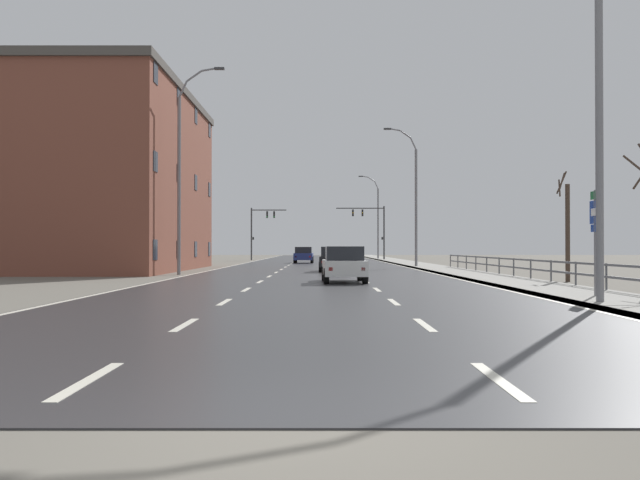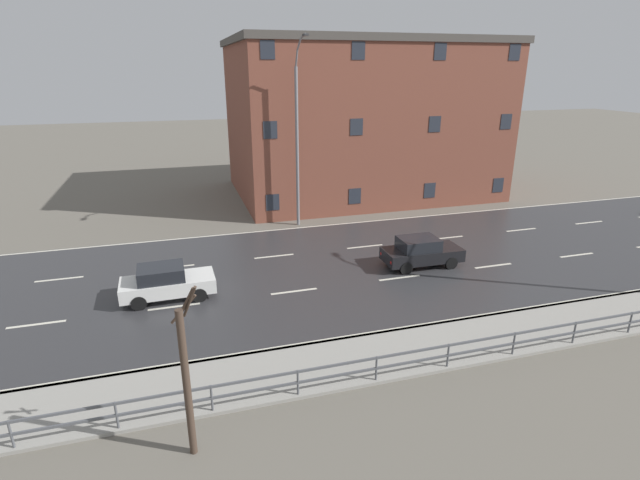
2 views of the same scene
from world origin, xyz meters
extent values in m
cube|color=#666056|center=(0.00, 48.00, -0.06)|extent=(160.00, 160.00, 0.12)
cube|color=beige|center=(-2.33, 18.20, 0.02)|extent=(0.16, 2.20, 0.01)
cube|color=beige|center=(-2.33, 23.60, 0.02)|extent=(0.16, 2.20, 0.01)
cube|color=beige|center=(-2.33, 29.00, 0.02)|extent=(0.16, 2.20, 0.01)
cube|color=beige|center=(-2.33, 34.40, 0.02)|extent=(0.16, 2.20, 0.01)
cube|color=beige|center=(-2.33, 39.80, 0.02)|extent=(0.16, 2.20, 0.01)
cube|color=beige|center=(-2.33, 45.20, 0.02)|extent=(0.16, 2.20, 0.01)
cube|color=beige|center=(-2.33, 50.60, 0.02)|extent=(0.16, 2.20, 0.01)
cube|color=beige|center=(2.33, 18.20, 0.02)|extent=(0.16, 2.20, 0.01)
cube|color=beige|center=(2.33, 23.60, 0.02)|extent=(0.16, 2.20, 0.01)
cube|color=beige|center=(2.33, 29.00, 0.02)|extent=(0.16, 2.20, 0.01)
cube|color=beige|center=(2.33, 34.40, 0.02)|extent=(0.16, 2.20, 0.01)
cube|color=beige|center=(2.33, 39.80, 0.02)|extent=(0.16, 2.20, 0.01)
cube|color=beige|center=(2.33, 45.20, 0.02)|extent=(0.16, 2.20, 0.01)
cube|color=beige|center=(-6.85, 60.00, 0.02)|extent=(0.16, 120.00, 0.01)
cube|color=#515459|center=(9.85, 23.30, 0.95)|extent=(0.06, 39.90, 0.08)
cube|color=#515459|center=(9.85, 23.30, 0.55)|extent=(0.06, 39.90, 0.08)
cylinder|color=#515459|center=(9.85, 19.31, 0.50)|extent=(0.07, 0.07, 1.00)
cylinder|color=#515459|center=(9.85, 21.97, 0.50)|extent=(0.07, 0.07, 1.00)
cylinder|color=#515459|center=(9.85, 24.63, 0.50)|extent=(0.07, 0.07, 1.00)
cylinder|color=#515459|center=(9.85, 27.29, 0.50)|extent=(0.07, 0.07, 1.00)
cylinder|color=#515459|center=(9.85, 29.95, 0.50)|extent=(0.07, 0.07, 1.00)
cylinder|color=#515459|center=(9.85, 32.61, 0.50)|extent=(0.07, 0.07, 1.00)
cylinder|color=#515459|center=(9.85, 35.27, 0.50)|extent=(0.07, 0.07, 1.00)
cylinder|color=#515459|center=(9.85, 37.93, 0.50)|extent=(0.07, 0.07, 1.00)
cylinder|color=#515459|center=(9.85, 40.59, 0.50)|extent=(0.07, 0.07, 1.00)
cylinder|color=slate|center=(-7.60, 31.72, 4.97)|extent=(0.20, 0.20, 9.94)
cylinder|color=slate|center=(-7.39, 31.72, 10.40)|extent=(0.53, 0.11, 0.96)
cylinder|color=slate|center=(-6.76, 31.72, 11.15)|extent=(0.89, 0.11, 0.67)
cylinder|color=slate|center=(-5.85, 31.72, 11.53)|extent=(1.02, 0.11, 0.28)
cube|color=#333335|center=(-5.35, 31.72, 11.56)|extent=(0.56, 0.24, 0.12)
cube|color=silver|center=(1.34, 23.42, 0.65)|extent=(1.87, 4.15, 0.64)
cube|color=black|center=(1.34, 23.17, 1.27)|extent=(1.61, 2.04, 0.60)
cube|color=slate|center=(1.32, 24.12, 1.25)|extent=(1.41, 0.12, 0.51)
cylinder|color=black|center=(2.11, 24.71, 0.33)|extent=(0.24, 0.67, 0.66)
cylinder|color=black|center=(0.49, 24.67, 0.33)|extent=(0.24, 0.67, 0.66)
cylinder|color=black|center=(2.18, 22.17, 0.33)|extent=(0.24, 0.67, 0.66)
cylinder|color=black|center=(0.56, 22.13, 0.33)|extent=(0.24, 0.67, 0.66)
cube|color=red|center=(0.73, 21.37, 0.65)|extent=(0.16, 0.04, 0.14)
cube|color=red|center=(2.05, 21.41, 0.65)|extent=(0.16, 0.04, 0.14)
cube|color=black|center=(1.17, 36.20, 0.65)|extent=(1.84, 4.13, 0.64)
cube|color=black|center=(1.17, 35.95, 1.27)|extent=(1.60, 2.03, 0.60)
cube|color=slate|center=(1.19, 36.90, 1.25)|extent=(1.41, 0.11, 0.51)
cylinder|color=black|center=(2.01, 37.45, 0.33)|extent=(0.23, 0.66, 0.66)
cylinder|color=black|center=(0.39, 37.48, 0.33)|extent=(0.23, 0.66, 0.66)
cylinder|color=black|center=(1.96, 34.91, 0.33)|extent=(0.23, 0.66, 0.66)
cylinder|color=black|center=(0.34, 34.94, 0.33)|extent=(0.23, 0.66, 0.66)
cube|color=red|center=(0.47, 34.18, 0.65)|extent=(0.16, 0.04, 0.14)
cube|color=red|center=(1.79, 34.15, 0.65)|extent=(0.16, 0.04, 0.14)
cube|color=brown|center=(-15.40, 38.98, 5.75)|extent=(13.67, 19.92, 11.49)
cube|color=#4C4742|center=(-15.40, 38.98, 11.74)|extent=(13.94, 20.32, 0.50)
cube|color=#282D38|center=(-8.55, 30.22, 1.40)|extent=(0.04, 0.90, 1.10)
cube|color=#282D38|center=(-8.55, 36.06, 1.40)|extent=(0.04, 0.90, 1.10)
cube|color=#282D38|center=(-8.55, 41.90, 1.40)|extent=(0.04, 0.90, 1.10)
cube|color=#282D38|center=(-8.55, 47.74, 1.40)|extent=(0.04, 0.90, 1.10)
cube|color=#282D38|center=(-8.55, 30.22, 6.15)|extent=(0.04, 0.90, 1.10)
cube|color=#282D38|center=(-8.55, 36.06, 6.15)|extent=(0.04, 0.90, 1.10)
cube|color=#282D38|center=(-8.55, 41.90, 6.15)|extent=(0.04, 0.90, 1.10)
cube|color=#282D38|center=(-8.55, 47.74, 6.15)|extent=(0.04, 0.90, 1.10)
cube|color=#282D38|center=(-8.55, 30.22, 10.89)|extent=(0.04, 0.90, 1.10)
cube|color=#282D38|center=(-8.55, 36.06, 10.89)|extent=(0.04, 0.90, 1.10)
cube|color=#282D38|center=(-8.55, 41.90, 10.89)|extent=(0.04, 0.90, 1.10)
cube|color=#282D38|center=(-8.55, 47.74, 10.89)|extent=(0.04, 0.90, 1.10)
cylinder|color=#423328|center=(11.29, 23.99, 2.17)|extent=(0.20, 0.20, 4.34)
cylinder|color=#423328|center=(11.14, 24.27, 4.44)|extent=(0.61, 0.40, 1.06)
cylinder|color=#423328|center=(10.98, 24.10, 4.18)|extent=(0.27, 0.69, 0.84)
cylinder|color=#423328|center=(11.11, 24.20, 4.45)|extent=(0.46, 0.44, 0.91)
camera|label=1|loc=(0.30, -5.60, 1.53)|focal=37.50mm
camera|label=2|loc=(22.36, 24.27, 9.88)|focal=27.25mm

